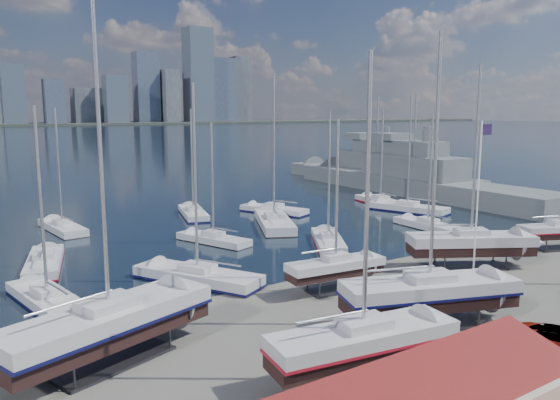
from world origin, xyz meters
TOP-DOWN VIEW (x-y plane):
  - ground at (0.00, -10.00)m, footprint 1400.00×1400.00m
  - sailboat_cradle_0 at (-24.59, -6.60)m, footprint 12.78×7.20m
  - sailboat_cradle_1 at (-14.39, -15.80)m, footprint 10.56×4.34m
  - sailboat_cradle_2 at (-6.57, -4.04)m, footprint 8.08×3.01m
  - sailboat_cradle_3 at (-5.89, -12.66)m, footprint 11.94×6.91m
  - sailboat_cradle_4 at (7.62, -5.51)m, footprint 11.01×8.07m
  - sailboat_cradle_6 at (20.29, -6.37)m, footprint 8.55×5.16m
  - sailboat_moored_0 at (-25.73, 4.69)m, footprint 4.31×10.17m
  - sailboat_moored_1 at (-24.00, 15.18)m, footprint 5.23×10.31m
  - sailboat_moored_2 at (-19.38, 29.71)m, footprint 3.64×9.98m
  - sailboat_moored_3 at (-14.51, 3.78)m, footprint 8.03×11.25m
  - sailboat_moored_4 at (-7.44, 14.99)m, footprint 5.25×9.01m
  - sailboat_moored_5 at (-2.99, 29.72)m, footprint 5.35×10.21m
  - sailboat_moored_6 at (2.12, 7.73)m, footprint 7.32×9.56m
  - sailboat_moored_7 at (2.48, 18.58)m, footprint 8.51×12.83m
  - sailboat_moored_8 at (7.18, 25.89)m, footprint 6.29×10.01m
  - sailboat_moored_9 at (16.77, 7.34)m, footprint 3.18×9.38m
  - sailboat_moored_10 at (23.13, 16.61)m, footprint 6.53×11.61m
  - sailboat_moored_11 at (24.17, 22.96)m, footprint 4.45×10.35m
  - naval_ship_east at (36.48, 28.09)m, footprint 9.93×52.88m
  - naval_ship_west at (41.02, 41.79)m, footprint 9.75×44.72m
  - car_a at (-6.64, -19.28)m, footprint 2.08×4.78m
  - flagpole at (0.41, -11.31)m, footprint 1.15×0.12m

SIDE VIEW (x-z plane):
  - ground at x=0.00m, z-range 0.00..0.00m
  - sailboat_moored_6 at x=2.12m, z-range -6.85..7.47m
  - sailboat_moored_8 at x=7.18m, z-range -6.95..7.57m
  - sailboat_moored_5 at x=-2.99m, z-range -7.05..7.66m
  - sailboat_moored_0 at x=-25.73m, z-range -7.06..7.68m
  - sailboat_moored_1 at x=-24.00m, z-range -7.12..7.73m
  - sailboat_moored_11 at x=24.17m, z-range -7.18..7.79m
  - sailboat_moored_3 at x=-14.51m, z-range -7.99..8.61m
  - sailboat_moored_10 at x=23.13m, z-range -8.06..8.68m
  - sailboat_moored_2 at x=-19.38m, z-range -7.05..7.70m
  - sailboat_moored_9 at x=16.77m, z-range -6.65..7.29m
  - sailboat_moored_4 at x=-7.44m, z-range -6.25..6.89m
  - sailboat_moored_7 at x=2.48m, z-range -9.13..9.78m
  - car_a at x=-6.64m, z-range 0.00..1.60m
  - naval_ship_west at x=41.02m, z-range -7.33..10.66m
  - naval_ship_east at x=36.48m, z-range -7.70..11.04m
  - sailboat_cradle_2 at x=-6.57m, z-range -4.63..8.49m
  - sailboat_cradle_6 at x=20.29m, z-range -4.84..8.73m
  - sailboat_cradle_1 at x=-14.39m, z-range -6.17..10.36m
  - sailboat_cradle_4 at x=7.62m, z-range -6.69..11.01m
  - sailboat_cradle_3 at x=-5.89m, z-range -7.02..11.41m
  - sailboat_cradle_0 at x=-24.59m, z-range -7.55..12.07m
  - flagpole at x=0.41m, z-range 1.07..14.15m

